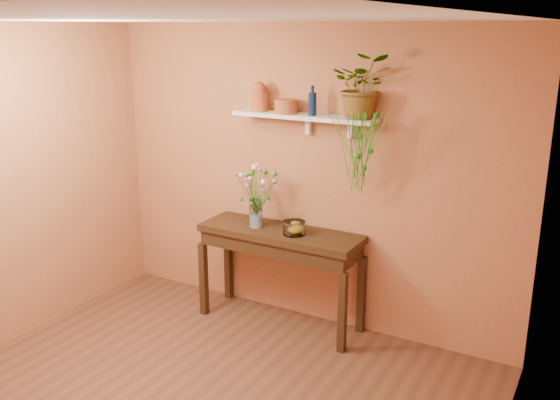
{
  "coord_description": "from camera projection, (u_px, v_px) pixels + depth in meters",
  "views": [
    {
      "loc": [
        2.4,
        -2.7,
        2.66
      ],
      "look_at": [
        0.0,
        1.55,
        1.25
      ],
      "focal_mm": 38.61,
      "sensor_mm": 36.0,
      "label": 1
    }
  ],
  "objects": [
    {
      "name": "glass_bowl",
      "position": [
        294.0,
        228.0,
        5.26
      ],
      "size": [
        0.2,
        0.2,
        0.12
      ],
      "color": "white",
      "rests_on": "sideboard"
    },
    {
      "name": "lemon",
      "position": [
        296.0,
        228.0,
        5.27
      ],
      "size": [
        0.09,
        0.09,
        0.09
      ],
      "primitive_type": "sphere",
      "color": "yellow",
      "rests_on": "glass_bowl"
    },
    {
      "name": "spider_plant",
      "position": [
        362.0,
        86.0,
        4.84
      ],
      "size": [
        0.59,
        0.55,
        0.52
      ],
      "primitive_type": "imported",
      "rotation": [
        0.0,
        0.0,
        0.37
      ],
      "color": "#227319",
      "rests_on": "wall_shelf"
    },
    {
      "name": "glass_vase",
      "position": [
        256.0,
        215.0,
        5.44
      ],
      "size": [
        0.12,
        0.12,
        0.25
      ],
      "color": "white",
      "rests_on": "sideboard"
    },
    {
      "name": "sideboard",
      "position": [
        280.0,
        244.0,
        5.42
      ],
      "size": [
        1.5,
        0.48,
        0.91
      ],
      "color": "#311F0F",
      "rests_on": "ground"
    },
    {
      "name": "plant_fronds",
      "position": [
        361.0,
        149.0,
        4.82
      ],
      "size": [
        0.52,
        0.33,
        0.71
      ],
      "color": "#227319",
      "rests_on": "wall_shelf"
    },
    {
      "name": "carton",
      "position": [
        254.0,
        219.0,
        5.48
      ],
      "size": [
        0.07,
        0.05,
        0.13
      ],
      "primitive_type": "cube",
      "rotation": [
        0.0,
        0.0,
        -0.11
      ],
      "color": "teal",
      "rests_on": "sideboard"
    },
    {
      "name": "wall_shelf",
      "position": [
        305.0,
        117.0,
        5.14
      ],
      "size": [
        1.3,
        0.24,
        0.19
      ],
      "color": "white",
      "rests_on": "room"
    },
    {
      "name": "terracotta_jug",
      "position": [
        259.0,
        97.0,
        5.32
      ],
      "size": [
        0.17,
        0.17,
        0.26
      ],
      "color": "#BD6936",
      "rests_on": "wall_shelf"
    },
    {
      "name": "room",
      "position": [
        158.0,
        244.0,
        3.76
      ],
      "size": [
        4.04,
        4.04,
        2.7
      ],
      "color": "brown",
      "rests_on": "ground"
    },
    {
      "name": "bouquet",
      "position": [
        257.0,
        183.0,
        5.36
      ],
      "size": [
        0.36,
        0.44,
        0.48
      ],
      "color": "#386B28",
      "rests_on": "glass_vase"
    },
    {
      "name": "terracotta_pot",
      "position": [
        286.0,
        107.0,
        5.17
      ],
      "size": [
        0.23,
        0.23,
        0.12
      ],
      "primitive_type": "cylinder",
      "rotation": [
        0.0,
        0.0,
        0.2
      ],
      "color": "#BD6936",
      "rests_on": "wall_shelf"
    },
    {
      "name": "blue_bottle",
      "position": [
        312.0,
        103.0,
        5.05
      ],
      "size": [
        0.08,
        0.08,
        0.25
      ],
      "color": "#0A1B42",
      "rests_on": "wall_shelf"
    }
  ]
}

